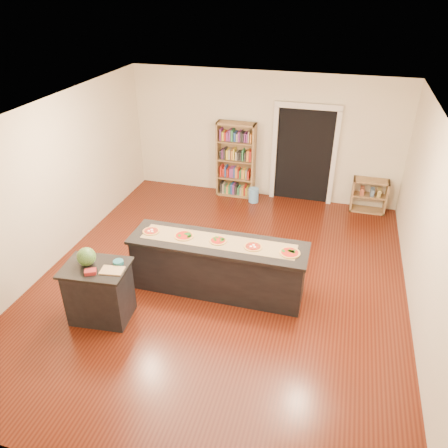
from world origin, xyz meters
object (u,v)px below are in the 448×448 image
(low_shelf, at_px, (369,196))
(watermelon, at_px, (86,257))
(kitchen_island, at_px, (218,266))
(waste_bin, at_px, (254,195))
(bookshelf, at_px, (236,160))
(side_counter, at_px, (99,292))

(low_shelf, distance_m, watermelon, 6.11)
(kitchen_island, distance_m, watermelon, 2.02)
(kitchen_island, relative_size, waste_bin, 8.57)
(kitchen_island, distance_m, low_shelf, 4.24)
(bookshelf, relative_size, waste_bin, 5.29)
(waste_bin, bearing_deg, low_shelf, 5.40)
(kitchen_island, height_order, bookshelf, bookshelf)
(watermelon, bearing_deg, bookshelf, 77.52)
(side_counter, relative_size, low_shelf, 1.25)
(bookshelf, bearing_deg, low_shelf, -0.09)
(side_counter, distance_m, watermelon, 0.60)
(kitchen_island, height_order, waste_bin, kitchen_island)
(kitchen_island, xyz_separation_m, waste_bin, (-0.12, 3.29, -0.30))
(kitchen_island, xyz_separation_m, side_counter, (-1.49, -1.08, -0.00))
(low_shelf, relative_size, watermelon, 2.75)
(bookshelf, height_order, low_shelf, bookshelf)
(bookshelf, relative_size, low_shelf, 2.34)
(kitchen_island, relative_size, low_shelf, 3.79)
(waste_bin, relative_size, watermelon, 1.22)
(kitchen_island, height_order, low_shelf, kitchen_island)
(watermelon, bearing_deg, kitchen_island, 33.24)
(kitchen_island, bearing_deg, watermelon, -146.99)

